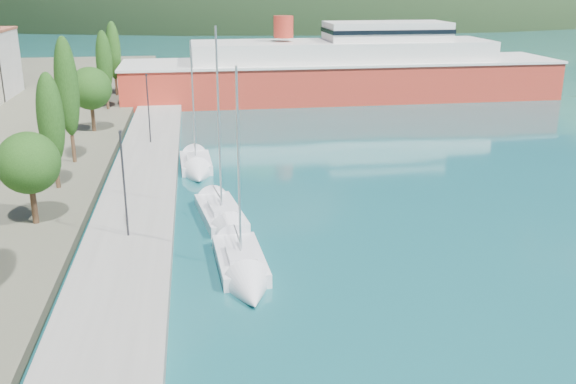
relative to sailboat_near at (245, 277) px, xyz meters
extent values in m
plane|color=#17575B|center=(2.74, 109.76, -0.31)|extent=(1400.00, 1400.00, 0.00)
cube|color=gray|center=(-6.26, 15.76, 0.09)|extent=(5.00, 88.00, 0.80)
cylinder|color=#47301E|center=(-11.98, 8.45, 1.54)|extent=(0.36, 0.36, 2.30)
sphere|color=#1E4513|center=(-11.98, 8.45, 4.16)|extent=(3.68, 3.68, 3.68)
cylinder|color=#47301E|center=(-11.98, 15.49, 1.28)|extent=(0.30, 0.30, 1.80)
ellipsoid|color=#1E4513|center=(-11.98, 15.49, 5.36)|extent=(1.80, 1.80, 6.37)
cylinder|color=#47301E|center=(-11.98, 22.34, 1.48)|extent=(0.30, 0.30, 2.19)
ellipsoid|color=#1E4513|center=(-11.98, 22.34, 6.46)|extent=(1.80, 1.80, 7.77)
cylinder|color=#47301E|center=(-11.98, 33.60, 1.66)|extent=(0.36, 0.36, 2.54)
sphere|color=#1E4513|center=(-11.98, 33.60, 4.55)|extent=(4.06, 4.06, 4.06)
cylinder|color=#47301E|center=(-11.98, 45.00, 1.35)|extent=(0.30, 0.30, 1.93)
ellipsoid|color=#1E4513|center=(-11.98, 45.00, 5.73)|extent=(1.80, 1.80, 6.83)
cylinder|color=#47301E|center=(-11.98, 54.43, 1.40)|extent=(0.30, 0.30, 2.02)
ellipsoid|color=#1E4513|center=(-11.98, 54.43, 6.00)|extent=(1.80, 1.80, 7.17)
cylinder|color=#2D2D33|center=(-6.26, 5.36, 3.49)|extent=(0.12, 0.12, 6.00)
cube|color=#2D2D33|center=(-6.26, 5.61, 6.49)|extent=(0.15, 0.50, 0.12)
cylinder|color=#2D2D33|center=(-6.26, 27.80, 3.49)|extent=(0.12, 0.12, 6.00)
cube|color=#2D2D33|center=(-6.26, 28.05, 6.49)|extent=(0.15, 0.50, 0.12)
cube|color=silver|center=(-0.12, 1.99, -0.05)|extent=(2.79, 6.07, 0.95)
cube|color=silver|center=(-0.10, 1.59, 0.58)|extent=(1.60, 2.46, 0.37)
cylinder|color=silver|center=(-0.10, 1.59, 5.43)|extent=(0.12, 0.12, 10.02)
cone|color=silver|center=(0.11, -1.80, -0.05)|extent=(2.59, 2.91, 2.43)
cube|color=silver|center=(-0.82, 9.41, -0.05)|extent=(3.31, 6.90, 0.94)
cube|color=silver|center=(-0.76, 8.97, 0.57)|extent=(1.80, 2.83, 0.36)
cylinder|color=silver|center=(-0.76, 8.97, 6.13)|extent=(0.12, 0.12, 11.43)
cone|color=silver|center=(-0.22, 5.21, -0.05)|extent=(2.81, 3.40, 2.39)
cube|color=silver|center=(-2.30, 21.78, -0.05)|extent=(2.66, 5.64, 0.95)
cube|color=silver|center=(-2.29, 21.41, 0.58)|extent=(1.55, 2.28, 0.37)
cylinder|color=silver|center=(-2.29, 21.41, 5.17)|extent=(0.12, 0.12, 9.50)
cone|color=silver|center=(-2.15, 18.24, -0.05)|extent=(2.54, 2.69, 2.43)
cube|color=red|center=(16.82, 51.90, 1.79)|extent=(55.51, 12.20, 5.35)
cube|color=silver|center=(16.82, 51.90, 4.46)|extent=(55.91, 12.54, 0.29)
cube|color=silver|center=(16.82, 51.90, 5.60)|extent=(38.33, 10.02, 2.86)
cube|color=silver|center=(22.55, 51.98, 8.18)|extent=(15.60, 7.31, 2.29)
cylinder|color=red|center=(9.18, 51.80, 8.85)|extent=(2.48, 2.48, 2.67)
camera|label=1|loc=(-2.13, -29.61, 14.34)|focal=40.00mm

